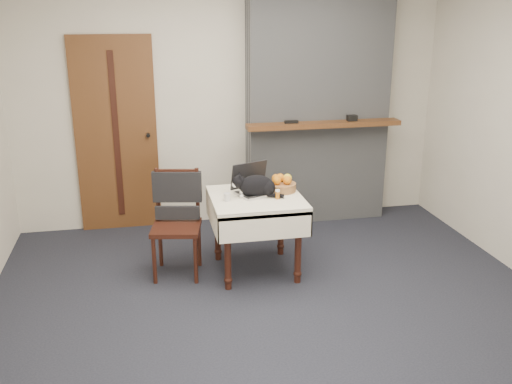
{
  "coord_description": "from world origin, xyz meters",
  "views": [
    {
      "loc": [
        -0.95,
        -3.91,
        2.26
      ],
      "look_at": [
        -0.02,
        0.59,
        0.76
      ],
      "focal_mm": 40.0,
      "sensor_mm": 36.0,
      "label": 1
    }
  ],
  "objects_px": {
    "laptop": "(254,185)",
    "side_table": "(256,209)",
    "pill_bottle": "(278,194)",
    "fruit_basket": "(282,185)",
    "cream_jar": "(227,197)",
    "chair": "(177,208)",
    "door": "(116,135)",
    "cat": "(257,186)"
  },
  "relations": [
    {
      "from": "laptop",
      "to": "side_table",
      "type": "bearing_deg",
      "value": -113.34
    },
    {
      "from": "pill_bottle",
      "to": "fruit_basket",
      "type": "xyz_separation_m",
      "value": [
        0.09,
        0.21,
        0.02
      ]
    },
    {
      "from": "laptop",
      "to": "pill_bottle",
      "type": "distance_m",
      "value": 0.27
    },
    {
      "from": "cream_jar",
      "to": "chair",
      "type": "distance_m",
      "value": 0.49
    },
    {
      "from": "door",
      "to": "pill_bottle",
      "type": "bearing_deg",
      "value": -46.74
    },
    {
      "from": "side_table",
      "to": "cream_jar",
      "type": "height_order",
      "value": "cream_jar"
    },
    {
      "from": "side_table",
      "to": "cat",
      "type": "relative_size",
      "value": 1.8
    },
    {
      "from": "fruit_basket",
      "to": "chair",
      "type": "height_order",
      "value": "chair"
    },
    {
      "from": "cat",
      "to": "fruit_basket",
      "type": "relative_size",
      "value": 1.7
    },
    {
      "from": "door",
      "to": "cat",
      "type": "distance_m",
      "value": 1.8
    },
    {
      "from": "laptop",
      "to": "chair",
      "type": "xyz_separation_m",
      "value": [
        -0.68,
        0.05,
        -0.18
      ]
    },
    {
      "from": "door",
      "to": "cat",
      "type": "xyz_separation_m",
      "value": [
        1.19,
        -1.33,
        -0.21
      ]
    },
    {
      "from": "laptop",
      "to": "cream_jar",
      "type": "relative_size",
      "value": 6.6
    },
    {
      "from": "cat",
      "to": "cream_jar",
      "type": "bearing_deg",
      "value": -160.82
    },
    {
      "from": "laptop",
      "to": "cat",
      "type": "height_order",
      "value": "laptop"
    },
    {
      "from": "laptop",
      "to": "cream_jar",
      "type": "height_order",
      "value": "laptop"
    },
    {
      "from": "side_table",
      "to": "laptop",
      "type": "distance_m",
      "value": 0.21
    },
    {
      "from": "side_table",
      "to": "door",
      "type": "bearing_deg",
      "value": 131.72
    },
    {
      "from": "side_table",
      "to": "cat",
      "type": "distance_m",
      "value": 0.21
    },
    {
      "from": "door",
      "to": "cream_jar",
      "type": "relative_size",
      "value": 30.45
    },
    {
      "from": "cream_jar",
      "to": "chair",
      "type": "xyz_separation_m",
      "value": [
        -0.41,
        0.22,
        -0.14
      ]
    },
    {
      "from": "cat",
      "to": "pill_bottle",
      "type": "xyz_separation_m",
      "value": [
        0.16,
        -0.11,
        -0.05
      ]
    },
    {
      "from": "door",
      "to": "cream_jar",
      "type": "xyz_separation_m",
      "value": [
        0.92,
        -1.4,
        -0.27
      ]
    },
    {
      "from": "chair",
      "to": "fruit_basket",
      "type": "bearing_deg",
      "value": 7.73
    },
    {
      "from": "cream_jar",
      "to": "fruit_basket",
      "type": "xyz_separation_m",
      "value": [
        0.51,
        0.17,
        0.03
      ]
    },
    {
      "from": "side_table",
      "to": "cat",
      "type": "bearing_deg",
      "value": 3.74
    },
    {
      "from": "pill_bottle",
      "to": "chair",
      "type": "xyz_separation_m",
      "value": [
        -0.84,
        0.26,
        -0.15
      ]
    },
    {
      "from": "pill_bottle",
      "to": "chair",
      "type": "distance_m",
      "value": 0.89
    },
    {
      "from": "cream_jar",
      "to": "door",
      "type": "bearing_deg",
      "value": 123.46
    },
    {
      "from": "fruit_basket",
      "to": "pill_bottle",
      "type": "bearing_deg",
      "value": -112.47
    },
    {
      "from": "cream_jar",
      "to": "fruit_basket",
      "type": "bearing_deg",
      "value": 18.33
    },
    {
      "from": "side_table",
      "to": "chair",
      "type": "height_order",
      "value": "chair"
    },
    {
      "from": "door",
      "to": "cat",
      "type": "bearing_deg",
      "value": -48.1
    },
    {
      "from": "cream_jar",
      "to": "fruit_basket",
      "type": "height_order",
      "value": "fruit_basket"
    },
    {
      "from": "side_table",
      "to": "chair",
      "type": "distance_m",
      "value": 0.69
    },
    {
      "from": "cat",
      "to": "chair",
      "type": "relative_size",
      "value": 0.47
    },
    {
      "from": "laptop",
      "to": "door",
      "type": "bearing_deg",
      "value": 112.94
    },
    {
      "from": "side_table",
      "to": "cream_jar",
      "type": "xyz_separation_m",
      "value": [
        -0.26,
        -0.07,
        0.15
      ]
    },
    {
      "from": "fruit_basket",
      "to": "chair",
      "type": "relative_size",
      "value": 0.28
    },
    {
      "from": "laptop",
      "to": "pill_bottle",
      "type": "bearing_deg",
      "value": -74.0
    },
    {
      "from": "door",
      "to": "laptop",
      "type": "distance_m",
      "value": 1.72
    },
    {
      "from": "side_table",
      "to": "cat",
      "type": "height_order",
      "value": "cat"
    }
  ]
}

